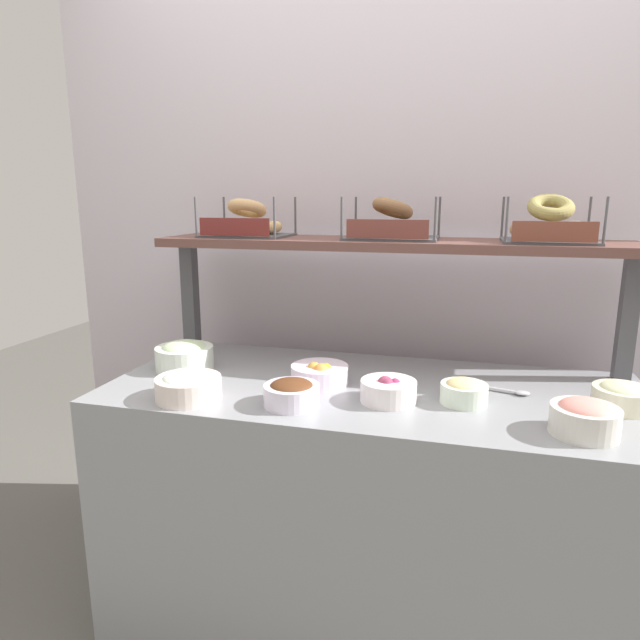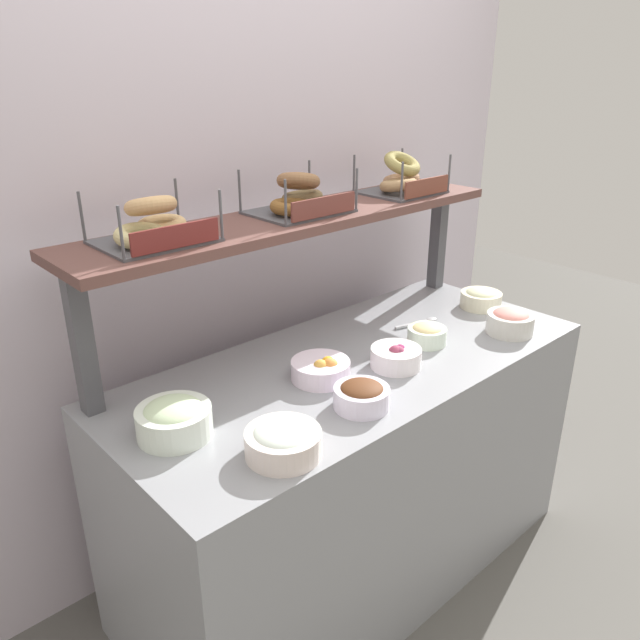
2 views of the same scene
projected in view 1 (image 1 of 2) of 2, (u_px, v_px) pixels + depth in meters
ground_plane at (368, 624)px, 1.87m from camera, size 8.00×8.00×0.00m
back_wall at (399, 255)px, 2.12m from camera, size 2.82×0.06×2.40m
deli_counter at (370, 511)px, 1.77m from camera, size 1.62×0.70×0.85m
shelf_riser_left at (190, 297)px, 2.08m from camera, size 0.05×0.05×0.40m
shelf_riser_right at (628, 318)px, 1.70m from camera, size 0.05×0.05×0.40m
upper_shelf at (389, 244)px, 1.85m from camera, size 1.58×0.32×0.03m
bowl_fruit_salad at (320, 374)px, 1.70m from camera, size 0.18×0.18×0.07m
bowl_beet_salad at (388, 390)px, 1.55m from camera, size 0.16×0.16×0.08m
bowl_egg_salad at (464, 391)px, 1.54m from camera, size 0.13×0.13×0.07m
bowl_lox_spread at (585, 417)px, 1.33m from camera, size 0.16×0.16×0.09m
bowl_potato_salad at (623, 396)px, 1.49m from camera, size 0.16×0.16×0.08m
bowl_scallion_spread at (185, 355)px, 1.85m from camera, size 0.19×0.19×0.10m
bowl_chocolate_spread at (292, 393)px, 1.52m from camera, size 0.16×0.16×0.08m
bowl_cream_cheese at (188, 385)px, 1.57m from camera, size 0.19×0.19×0.08m
serving_spoon_near_plate at (508, 391)px, 1.62m from camera, size 0.18×0.06×0.01m
bagel_basket_plain at (247, 224)px, 1.97m from camera, size 0.30×0.24×0.14m
bagel_basket_cinnamon_raisin at (391, 225)px, 1.84m from camera, size 0.31×0.26×0.14m
bagel_basket_everything at (549, 226)px, 1.70m from camera, size 0.28×0.26×0.16m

